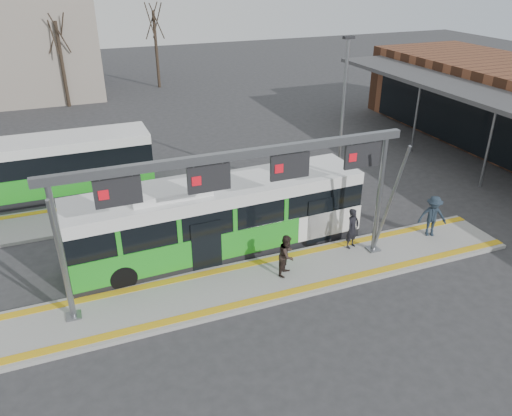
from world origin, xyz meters
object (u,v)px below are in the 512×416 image
Objects in this scene: hero_bus at (219,219)px; passenger_c at (433,216)px; passenger_b at (287,255)px; passenger_a at (353,228)px; gantry at (242,179)px.

hero_bus reaches higher than passenger_c.
passenger_b is at bearing -151.11° from passenger_c.
hero_bus is 5.60m from passenger_a.
hero_bus is at bearing -169.44° from passenger_c.
passenger_a is 3.80m from passenger_c.
passenger_a is (5.10, 0.59, -3.26)m from gantry.
hero_bus reaches higher than passenger_a.
gantry is 3.74m from passenger_b.
gantry is 6.92× the size of passenger_c.
hero_bus is 9.31m from passenger_c.
passenger_c is at bearing 1.23° from gantry.
passenger_a reaches higher than passenger_b.
passenger_a is at bearing -160.58° from passenger_c.
passenger_a is 1.06× the size of passenger_b.
hero_bus reaches higher than passenger_b.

